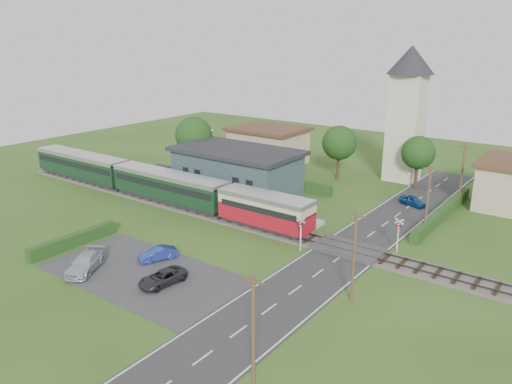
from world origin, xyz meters
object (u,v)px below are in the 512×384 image
Objects in this scene: car_on_road at (413,201)px; church_tower at (408,104)px; car_park_blue at (158,254)px; station_building at (237,169)px; house_west at (268,145)px; crossing_signal_far at (398,230)px; pedestrian_near at (271,204)px; pedestrian_far at (173,184)px; car_park_silver at (85,263)px; equipment_hut at (159,176)px; train at (150,181)px; car_park_dark at (162,278)px; crossing_signal_near at (301,229)px.

church_tower is at bearing 45.29° from car_on_road.
station_building is at bearing 133.58° from car_park_blue.
house_west is 3.30× the size of crossing_signal_far.
pedestrian_far is (-14.10, -0.77, 0.05)m from pedestrian_near.
pedestrian_far is at bearing 135.27° from car_on_road.
car_park_silver is 20.64m from pedestrian_near.
church_tower reaches higher than car_park_blue.
crossing_signal_far is at bearing -1.46° from equipment_hut.
station_building reaches higher than car_on_road.
church_tower reaches higher than station_building.
train is 10.93× the size of car_park_dark.
station_building is (8.00, 5.79, 0.95)m from equipment_hut.
car_park_silver is (9.28, -39.50, -2.03)m from house_west.
equipment_hut is at bearing 167.06° from crossing_signal_near.
house_west is 36.77m from car_park_blue.
station_building is 4.05× the size of car_park_dark.
pedestrian_near is at bearing -104.92° from church_tower.
station_building is 19.98m from crossing_signal_near.
pedestrian_near is (9.03, -5.41, -1.36)m from station_building.
train is 4.00× the size of house_west.
crossing_signal_near reaches higher than car_on_road.
pedestrian_near reaches higher than car_park_silver.
church_tower is 14.83m from car_on_road.
train is 22.43m from car_park_dark.
train is at bearing -123.54° from station_building.
equipment_hut is 23.24m from car_park_silver.
train is 19.47m from car_park_silver.
pedestrian_near is at bearing -54.16° from house_west.
car_park_blue is at bearing 27.07° from car_park_silver.
station_building is 4.93× the size of car_on_road.
crossing_signal_near and crossing_signal_far have the same top height.
pedestrian_near reaches higher than car_on_road.
crossing_signal_near is (22.36, -2.41, -0.04)m from train.
train is 34.35m from church_tower.
church_tower reaches higher than crossing_signal_near.
pedestrian_near is (-14.57, 1.19, -0.81)m from crossing_signal_far.
car_park_dark is 18.11m from pedestrian_near.
pedestrian_near is (-7.37, 5.99, -0.81)m from crossing_signal_near.
station_building reaches higher than pedestrian_near.
train is at bearing -175.37° from crossing_signal_far.
church_tower is 26.39m from crossing_signal_far.
church_tower is 5.26× the size of car_park_blue.
car_park_dark is at bearing -126.52° from crossing_signal_far.
equipment_hut is at bearing 122.50° from train.
pedestrian_far reaches higher than car_park_silver.
crossing_signal_near is at bearing -121.54° from pedestrian_far.
train is at bearing 8.81° from pedestrian_near.
crossing_signal_near is at bearing -49.89° from house_west.
car_park_dark is at bearing -154.52° from pedestrian_far.
crossing_signal_far is (31.60, -0.81, 0.39)m from equipment_hut.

